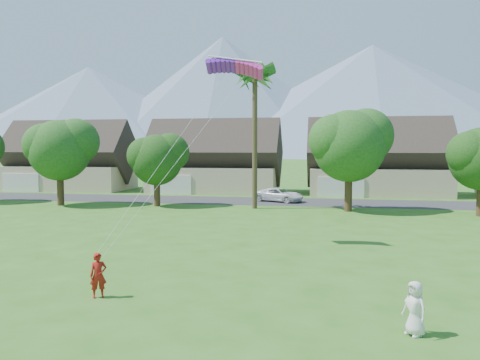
% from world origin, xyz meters
% --- Properties ---
extents(ground, '(500.00, 500.00, 0.00)m').
position_xyz_m(ground, '(0.00, 0.00, 0.00)').
color(ground, '#2D6019').
rests_on(ground, ground).
extents(street, '(90.00, 7.00, 0.01)m').
position_xyz_m(street, '(0.00, 34.00, 0.01)').
color(street, '#2D2D30').
rests_on(street, ground).
extents(kite_flyer, '(0.70, 0.64, 1.61)m').
position_xyz_m(kite_flyer, '(-3.94, 3.30, 0.81)').
color(kite_flyer, '#9F1912').
rests_on(kite_flyer, ground).
extents(watcher, '(0.87, 0.91, 1.57)m').
position_xyz_m(watcher, '(6.53, 1.76, 0.78)').
color(watcher, silver).
rests_on(watcher, ground).
extents(parked_car, '(5.35, 4.00, 1.35)m').
position_xyz_m(parked_car, '(-0.36, 34.00, 0.67)').
color(parked_car, silver).
rests_on(parked_car, ground).
extents(mountain_ridge, '(540.00, 240.00, 70.00)m').
position_xyz_m(mountain_ridge, '(10.40, 260.00, 29.07)').
color(mountain_ridge, slate).
rests_on(mountain_ridge, ground).
extents(houses_row, '(72.75, 8.19, 8.86)m').
position_xyz_m(houses_row, '(0.49, 42.99, 3.44)').
color(houses_row, beige).
rests_on(houses_row, ground).
extents(tree_row, '(62.27, 6.67, 8.45)m').
position_xyz_m(tree_row, '(-1.14, 27.92, 4.89)').
color(tree_row, '#47301C').
rests_on(tree_row, ground).
extents(fan_palm, '(3.00, 3.00, 13.80)m').
position_xyz_m(fan_palm, '(-2.00, 28.50, 11.80)').
color(fan_palm, '#4C3D26').
rests_on(fan_palm, ground).
extents(parafoil_kite, '(3.09, 1.07, 0.50)m').
position_xyz_m(parafoil_kite, '(-0.83, 13.24, 9.76)').
color(parafoil_kite, '#721BCD').
rests_on(parafoil_kite, ground).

